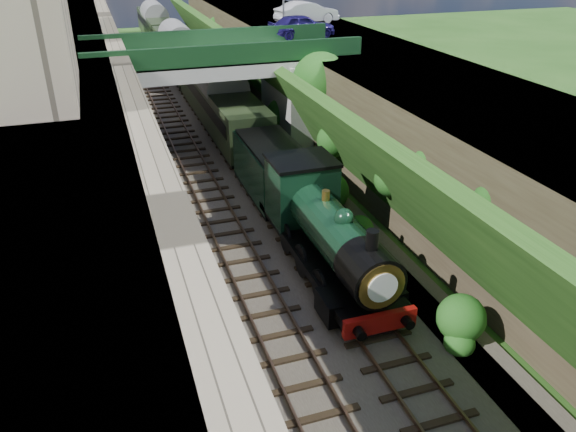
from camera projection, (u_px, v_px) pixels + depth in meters
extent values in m
plane|color=#1E4714|center=(392.00, 423.00, 16.40)|extent=(160.00, 160.00, 0.00)
cube|color=#473F38|center=(232.00, 172.00, 33.25)|extent=(10.00, 90.00, 0.20)
cube|color=#756B56|center=(129.00, 126.00, 30.14)|extent=(1.00, 90.00, 7.00)
cube|color=#262628|center=(60.00, 133.00, 29.14)|extent=(6.00, 90.00, 7.00)
cube|color=#262628|center=(379.00, 108.00, 34.59)|extent=(8.00, 90.00, 6.25)
cube|color=#1E4714|center=(311.00, 122.00, 33.50)|extent=(4.02, 90.00, 6.36)
sphere|color=#194C14|center=(461.00, 318.00, 19.14)|extent=(1.69, 1.69, 1.69)
sphere|color=#194C14|center=(491.00, 199.00, 19.87)|extent=(1.30, 1.30, 1.30)
sphere|color=#194C14|center=(427.00, 162.00, 23.42)|extent=(1.23, 1.23, 1.23)
sphere|color=#194C14|center=(391.00, 180.00, 24.98)|extent=(1.57, 1.57, 1.57)
sphere|color=#194C14|center=(330.00, 191.00, 28.86)|extent=(2.00, 2.00, 2.00)
sphere|color=#194C14|center=(334.00, 140.00, 30.33)|extent=(1.87, 1.87, 1.87)
sphere|color=#194C14|center=(320.00, 90.00, 33.73)|extent=(1.47, 1.47, 1.47)
sphere|color=#194C14|center=(282.00, 115.00, 37.00)|extent=(2.19, 2.19, 2.19)
sphere|color=#194C14|center=(265.00, 131.00, 38.42)|extent=(2.24, 2.24, 2.24)
sphere|color=#194C14|center=(248.00, 113.00, 42.22)|extent=(2.01, 2.01, 2.01)
sphere|color=#194C14|center=(259.00, 74.00, 43.15)|extent=(1.58, 1.58, 1.58)
sphere|color=#194C14|center=(240.00, 72.00, 46.86)|extent=(2.39, 2.39, 2.39)
sphere|color=#194C14|center=(230.00, 71.00, 49.13)|extent=(1.54, 1.54, 1.54)
sphere|color=#194C14|center=(229.00, 59.00, 50.67)|extent=(2.37, 2.37, 2.37)
sphere|color=#194C14|center=(215.00, 58.00, 54.53)|extent=(2.06, 2.06, 2.06)
sphere|color=#194C14|center=(217.00, 44.00, 55.71)|extent=(1.58, 1.58, 1.58)
sphere|color=#194C14|center=(217.00, 24.00, 58.26)|extent=(1.64, 1.64, 1.64)
cube|color=black|center=(198.00, 174.00, 32.62)|extent=(2.50, 90.00, 0.07)
cube|color=brown|center=(185.00, 174.00, 32.37)|extent=(0.08, 90.00, 0.14)
cube|color=brown|center=(210.00, 171.00, 32.78)|extent=(0.08, 90.00, 0.14)
cube|color=black|center=(251.00, 168.00, 33.53)|extent=(2.50, 90.00, 0.07)
cube|color=brown|center=(239.00, 168.00, 33.28)|extent=(0.08, 90.00, 0.14)
cube|color=brown|center=(262.00, 165.00, 33.69)|extent=(0.08, 90.00, 0.14)
cube|color=gray|center=(220.00, 62.00, 34.23)|extent=(16.00, 6.00, 0.90)
cube|color=#163D1D|center=(230.00, 55.00, 31.39)|extent=(16.00, 0.30, 1.20)
cube|color=#163D1D|center=(210.00, 39.00, 36.21)|extent=(16.00, 0.30, 1.20)
cube|color=gray|center=(125.00, 117.00, 33.81)|extent=(1.40, 6.40, 5.70)
cube|color=gray|center=(292.00, 102.00, 36.86)|extent=(2.40, 6.40, 5.70)
cube|color=gray|center=(16.00, 44.00, 21.44)|extent=(4.00, 8.00, 4.00)
cylinder|color=black|center=(319.00, 125.00, 34.56)|extent=(0.30, 0.30, 4.40)
sphere|color=#194C14|center=(320.00, 83.00, 33.39)|extent=(3.60, 3.60, 3.60)
sphere|color=#194C14|center=(323.00, 89.00, 34.48)|extent=(2.40, 2.40, 2.40)
imported|color=navy|center=(301.00, 26.00, 38.57)|extent=(4.72, 2.09, 1.58)
imported|color=silver|center=(307.00, 12.00, 44.54)|extent=(5.33, 2.62, 1.68)
cube|color=black|center=(333.00, 272.00, 22.76)|extent=(2.40, 8.40, 0.60)
cube|color=black|center=(324.00, 248.00, 23.36)|extent=(2.70, 10.00, 0.35)
cube|color=maroon|center=(380.00, 323.00, 19.10)|extent=(2.70, 0.25, 0.70)
cylinder|color=black|center=(333.00, 230.00, 22.09)|extent=(1.90, 5.60, 1.90)
cylinder|color=black|center=(370.00, 273.00, 19.31)|extent=(1.96, 1.80, 1.96)
cylinder|color=white|center=(383.00, 288.00, 18.48)|extent=(1.10, 0.05, 1.10)
cylinder|color=black|center=(372.00, 242.00, 18.76)|extent=(0.44, 0.44, 0.90)
sphere|color=black|center=(344.00, 218.00, 20.80)|extent=(0.76, 0.76, 0.76)
cylinder|color=#A57F33|center=(326.00, 196.00, 22.27)|extent=(0.32, 0.32, 0.50)
cube|color=black|center=(302.00, 191.00, 25.07)|extent=(2.75, 2.40, 2.80)
cube|color=black|center=(302.00, 160.00, 24.41)|extent=(2.85, 2.50, 0.15)
cube|color=black|center=(329.00, 307.00, 20.05)|extent=(0.60, 1.40, 0.90)
cube|color=black|center=(391.00, 294.00, 20.77)|extent=(0.60, 1.40, 0.90)
cube|color=black|center=(273.00, 193.00, 29.71)|extent=(2.30, 6.00, 0.50)
cube|color=black|center=(273.00, 189.00, 29.60)|extent=(2.60, 6.00, 0.50)
cube|color=black|center=(273.00, 168.00, 29.05)|extent=(2.70, 6.00, 2.40)
cube|color=black|center=(272.00, 145.00, 28.49)|extent=(2.50, 5.60, 0.20)
cube|color=black|center=(221.00, 125.00, 40.37)|extent=(2.30, 17.00, 0.40)
cube|color=black|center=(221.00, 122.00, 40.26)|extent=(2.50, 17.00, 0.50)
cube|color=black|center=(220.00, 101.00, 39.58)|extent=(2.80, 18.00, 2.70)
cube|color=slate|center=(218.00, 80.00, 38.90)|extent=(2.90, 18.00, 0.50)
cube|color=black|center=(180.00, 70.00, 56.25)|extent=(2.30, 17.00, 0.40)
cube|color=black|center=(180.00, 68.00, 56.14)|extent=(2.50, 17.00, 0.50)
cube|color=black|center=(178.00, 52.00, 55.46)|extent=(2.80, 18.00, 2.70)
cube|color=slate|center=(177.00, 37.00, 54.78)|extent=(2.90, 18.00, 0.50)
cube|color=black|center=(157.00, 40.00, 72.13)|extent=(2.30, 17.00, 0.40)
cube|color=black|center=(157.00, 38.00, 72.01)|extent=(2.50, 17.00, 0.50)
cube|color=black|center=(156.00, 25.00, 71.33)|extent=(2.80, 18.00, 2.70)
cube|color=slate|center=(154.00, 13.00, 70.65)|extent=(2.90, 18.00, 0.50)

